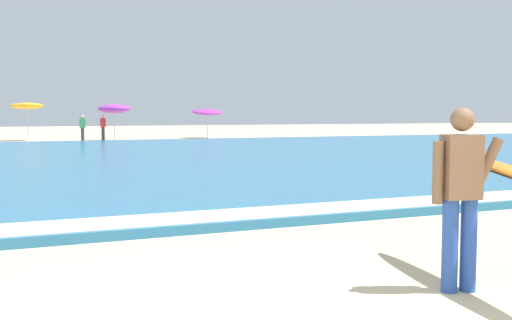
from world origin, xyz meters
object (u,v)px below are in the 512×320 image
at_px(beach_umbrella_4, 207,112).
at_px(surfer_with_board, 486,182).
at_px(beachgoer_near_row_right, 83,128).
at_px(beach_umbrella_3, 114,109).
at_px(beachgoer_near_row_mid, 103,127).
at_px(beach_umbrella_2, 27,106).

bearing_deg(beach_umbrella_4, surfer_with_board, -104.68).
relative_size(beach_umbrella_4, beachgoer_near_row_right, 1.34).
bearing_deg(beach_umbrella_4, beach_umbrella_3, -166.68).
xyz_separation_m(beach_umbrella_3, beachgoer_near_row_right, (-2.09, -1.39, -1.11)).
height_order(beach_umbrella_4, beachgoer_near_row_mid, beach_umbrella_4).
xyz_separation_m(surfer_with_board, beach_umbrella_2, (-2.24, 35.66, 1.09)).
distance_m(surfer_with_board, beach_umbrella_3, 34.01).
bearing_deg(beach_umbrella_4, beachgoer_near_row_mid, -169.94).
xyz_separation_m(beach_umbrella_2, beachgoer_near_row_mid, (4.29, -1.49, -1.28)).
height_order(beach_umbrella_2, beachgoer_near_row_right, beach_umbrella_2).
height_order(beach_umbrella_4, beachgoer_near_row_right, beach_umbrella_4).
distance_m(beach_umbrella_3, beachgoer_near_row_right, 2.75).
height_order(surfer_with_board, beach_umbrella_3, beach_umbrella_3).
xyz_separation_m(beach_umbrella_2, beachgoer_near_row_right, (2.85, -3.15, -1.28)).
distance_m(beach_umbrella_2, beach_umbrella_3, 5.25).
distance_m(beach_umbrella_4, beachgoer_near_row_right, 9.21).
distance_m(surfer_with_board, beach_umbrella_2, 35.75).
bearing_deg(beachgoer_near_row_right, beach_umbrella_4, 18.74).
bearing_deg(beachgoer_near_row_mid, surfer_with_board, -93.45).
bearing_deg(beach_umbrella_3, surfer_with_board, -94.56).
xyz_separation_m(surfer_with_board, beachgoer_near_row_mid, (2.06, 34.17, -0.19)).
bearing_deg(beach_umbrella_4, beachgoer_near_row_right, -161.26).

